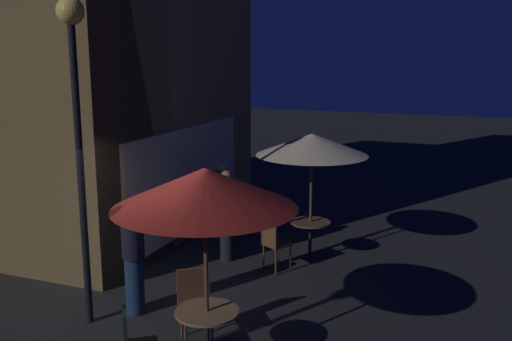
{
  "coord_description": "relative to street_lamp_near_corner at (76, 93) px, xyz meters",
  "views": [
    {
      "loc": [
        -5.99,
        -4.04,
        3.78
      ],
      "look_at": [
        2.53,
        -0.67,
        1.87
      ],
      "focal_mm": 40.18,
      "sensor_mm": 36.0,
      "label": 1
    }
  ],
  "objects": [
    {
      "name": "patio_umbrella_0",
      "position": [
        -0.55,
        -2.14,
        -0.98
      ],
      "size": [
        2.12,
        2.12,
        2.5
      ],
      "color": "black",
      "rests_on": "ground"
    },
    {
      "name": "cafe_table_1",
      "position": [
        3.51,
        -2.22,
        -2.7
      ],
      "size": [
        0.73,
        0.73,
        0.75
      ],
      "color": "black",
      "rests_on": "ground"
    },
    {
      "name": "cafe_building",
      "position": [
        3.0,
        3.02,
        1.17
      ],
      "size": [
        6.31,
        7.64,
        8.84
      ],
      "color": "olive",
      "rests_on": "ground"
    },
    {
      "name": "patron_standing_0",
      "position": [
        0.48,
        -0.45,
        -2.41
      ],
      "size": [
        0.32,
        0.32,
        1.64
      ],
      "rotation": [
        0.0,
        0.0,
        4.6
      ],
      "color": "#192C4C",
      "rests_on": "ground"
    },
    {
      "name": "patron_standing_1",
      "position": [
        3.88,
        -0.29,
        -2.4
      ],
      "size": [
        0.32,
        0.32,
        1.66
      ],
      "rotation": [
        0.0,
        0.0,
        4.75
      ],
      "color": "#1E3147",
      "rests_on": "ground"
    },
    {
      "name": "cafe_chair_1",
      "position": [
        -1.06,
        -1.45,
        -2.7
      ],
      "size": [
        0.54,
        0.54,
        0.91
      ],
      "rotation": [
        0.0,
        0.0,
        -0.93
      ],
      "color": "black",
      "rests_on": "ground"
    },
    {
      "name": "cafe_chair_3",
      "position": [
        2.75,
        -1.78,
        -2.69
      ],
      "size": [
        0.56,
        0.56,
        0.9
      ],
      "rotation": [
        0.0,
        0.0,
        -0.53
      ],
      "color": "brown",
      "rests_on": "ground"
    },
    {
      "name": "cafe_chair_0",
      "position": [
        0.14,
        -1.62,
        -2.67
      ],
      "size": [
        0.61,
        0.61,
        0.95
      ],
      "rotation": [
        0.0,
        0.0,
        -2.49
      ],
      "color": "brown",
      "rests_on": "ground"
    },
    {
      "name": "cafe_table_0",
      "position": [
        -0.55,
        -2.14,
        -2.66
      ],
      "size": [
        0.76,
        0.76,
        0.79
      ],
      "color": "black",
      "rests_on": "ground"
    },
    {
      "name": "patio_umbrella_1",
      "position": [
        3.51,
        -2.22,
        -1.09
      ],
      "size": [
        2.0,
        2.0,
        2.36
      ],
      "color": "black",
      "rests_on": "ground"
    },
    {
      "name": "street_lamp_near_corner",
      "position": [
        0.0,
        0.0,
        0.0
      ],
      "size": [
        0.36,
        0.36,
        4.46
      ],
      "color": "black",
      "rests_on": "ground"
    },
    {
      "name": "ground_plane",
      "position": [
        -0.16,
        -0.94,
        -3.24
      ],
      "size": [
        60.0,
        60.0,
        0.0
      ],
      "primitive_type": "plane",
      "color": "#242424"
    },
    {
      "name": "patron_standing_2",
      "position": [
        2.98,
        -0.8,
        -2.39
      ],
      "size": [
        0.31,
        0.31,
        1.69
      ],
      "rotation": [
        0.0,
        0.0,
        1.17
      ],
      "color": "black",
      "rests_on": "ground"
    }
  ]
}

